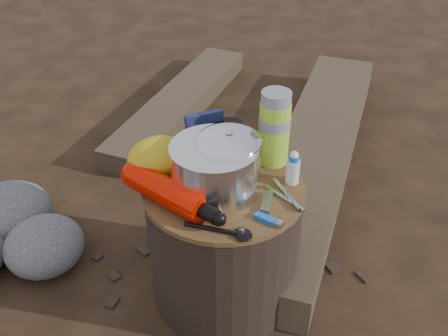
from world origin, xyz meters
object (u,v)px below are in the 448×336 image
camping_pot (229,160)px  stump (224,241)px  fuel_bottle (167,191)px  thermos (274,128)px  travel_mug (229,141)px  log_main (315,154)px

camping_pot → stump: bearing=162.7°
camping_pot → fuel_bottle: camping_pot is taller
thermos → travel_mug: thermos is taller
fuel_bottle → travel_mug: bearing=1.6°
stump → camping_pot: 0.30m
log_main → thermos: size_ratio=7.74×
stump → log_main: (0.66, 0.41, -0.14)m
log_main → travel_mug: size_ratio=15.29×
stump → camping_pot: size_ratio=2.59×
stump → thermos: bearing=13.0°
stump → travel_mug: bearing=55.7°
camping_pot → fuel_bottle: (-0.18, 0.01, -0.05)m
log_main → travel_mug: travel_mug is taller
thermos → travel_mug: size_ratio=1.98×
travel_mug → thermos: bearing=-37.3°
camping_pot → fuel_bottle: size_ratio=0.55×
fuel_bottle → log_main: bearing=2.9°
stump → log_main: stump is taller
fuel_bottle → travel_mug: 0.28m
travel_mug → camping_pot: bearing=-119.4°
log_main → stump: bearing=-101.0°
stump → log_main: size_ratio=0.26×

